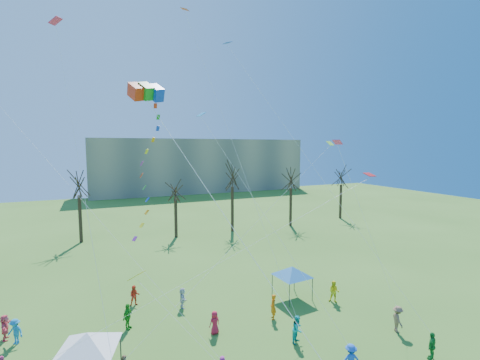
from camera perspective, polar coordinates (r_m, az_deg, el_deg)
name	(u,v)px	position (r m, az deg, el deg)	size (l,w,h in m)	color
distant_building	(200,165)	(98.09, -6.84, 2.52)	(60.00, 14.00, 15.00)	gray
bare_tree_row	(172,189)	(48.22, -11.46, -1.47)	(70.66, 8.69, 10.69)	black
big_box_kite	(153,173)	(18.83, -14.69, 1.23)	(4.13, 6.97, 19.00)	red
canopy_tent_white	(87,341)	(21.11, -24.60, -23.71)	(3.96, 3.96, 3.10)	#3F3F44
canopy_tent_blue	(292,271)	(29.54, 8.91, -15.14)	(3.68, 3.68, 2.77)	#3F3F44
festival_crowd	(181,343)	(22.98, -9.98, -25.72)	(25.53, 15.72, 1.85)	red
small_kites_aloft	(191,130)	(23.38, -8.33, 8.44)	(29.40, 18.21, 31.34)	#E6510C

